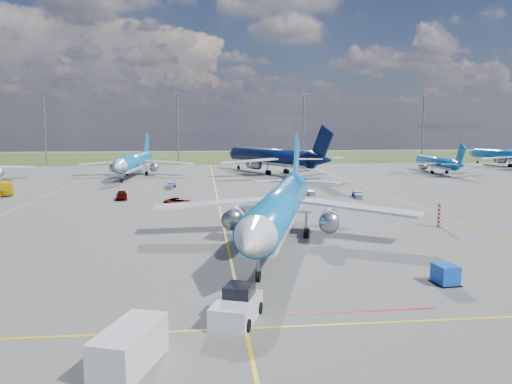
{
  "coord_description": "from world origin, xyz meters",
  "views": [
    {
      "loc": [
        -2.44,
        -48.63,
        12.12
      ],
      "look_at": [
        4.13,
        12.42,
        4.0
      ],
      "focal_mm": 35.0,
      "sensor_mm": 36.0,
      "label": 1
    }
  ],
  "objects": [
    {
      "name": "bg_jet_nnw",
      "position": [
        -18.89,
        74.29,
        0.0
      ],
      "size": [
        32.89,
        41.44,
        10.26
      ],
      "primitive_type": null,
      "rotation": [
        0.0,
        0.0,
        -0.08
      ],
      "color": "blue",
      "rests_on": "ground"
    },
    {
      "name": "service_car_c",
      "position": [
        12.1,
        35.77,
        0.76
      ],
      "size": [
        2.76,
        5.44,
        1.51
      ],
      "primitive_type": "imported",
      "rotation": [
        0.0,
        0.0,
        -0.12
      ],
      "color": "#999999",
      "rests_on": "ground"
    },
    {
      "name": "service_car_b",
      "position": [
        -6.21,
        27.67,
        0.61
      ],
      "size": [
        4.77,
        3.1,
        1.22
      ],
      "primitive_type": "imported",
      "rotation": [
        0.0,
        0.0,
        1.31
      ],
      "color": "#999999",
      "rests_on": "ground"
    },
    {
      "name": "service_car_a",
      "position": [
        -15.9,
        35.44,
        0.75
      ],
      "size": [
        2.37,
        4.59,
        1.49
      ],
      "primitive_type": "imported",
      "rotation": [
        0.0,
        0.0,
        0.14
      ],
      "color": "#999999",
      "rests_on": "ground"
    },
    {
      "name": "pushback_tug",
      "position": [
        -0.4,
        -18.56,
        0.86
      ],
      "size": [
        3.74,
        6.32,
        2.12
      ],
      "rotation": [
        0.0,
        0.0,
        -0.35
      ],
      "color": "silver",
      "rests_on": "ground"
    },
    {
      "name": "baggage_tug_e",
      "position": [
        23.91,
        33.58,
        0.48
      ],
      "size": [
        2.01,
        4.67,
        1.02
      ],
      "rotation": [
        0.0,
        0.0,
        -0.18
      ],
      "color": "#1B46A4",
      "rests_on": "ground"
    },
    {
      "name": "ground",
      "position": [
        0.0,
        0.0,
        0.0
      ],
      "size": [
        400.0,
        400.0,
        0.0
      ],
      "primitive_type": "plane",
      "color": "#51514E",
      "rests_on": "ground"
    },
    {
      "name": "baggage_tug_c",
      "position": [
        -8.7,
        50.0,
        0.5
      ],
      "size": [
        1.57,
        4.78,
        1.06
      ],
      "rotation": [
        0.0,
        0.0,
        -0.07
      ],
      "color": "#184591",
      "rests_on": "ground"
    },
    {
      "name": "service_van",
      "position": [
        -6.22,
        -24.26,
        1.07
      ],
      "size": [
        3.62,
        5.28,
        2.13
      ],
      "primitive_type": "cube",
      "rotation": [
        0.0,
        0.0,
        -0.34
      ],
      "color": "silver",
      "rests_on": "ground"
    },
    {
      "name": "grass_strip",
      "position": [
        0.0,
        150.0,
        0.0
      ],
      "size": [
        400.0,
        80.0,
        0.01
      ],
      "primitive_type": "cube",
      "color": "#2D4719",
      "rests_on": "ground"
    },
    {
      "name": "bg_jet_n",
      "position": [
        15.01,
        78.97,
        0.0
      ],
      "size": [
        52.7,
        57.2,
        12.07
      ],
      "primitive_type": null,
      "rotation": [
        0.0,
        0.0,
        3.63
      ],
      "color": "#07113B",
      "rests_on": "ground"
    },
    {
      "name": "baggage_tug_w",
      "position": [
        15.9,
        38.54,
        0.47
      ],
      "size": [
        2.59,
        4.58,
        1.0
      ],
      "rotation": [
        0.0,
        0.0,
        0.34
      ],
      "color": "#19559A",
      "rests_on": "ground"
    },
    {
      "name": "bg_jet_ene",
      "position": [
        90.3,
        93.52,
        0.0
      ],
      "size": [
        36.95,
        43.03,
        9.65
      ],
      "primitive_type": null,
      "rotation": [
        0.0,
        0.0,
        3.41
      ],
      "color": "blue",
      "rests_on": "ground"
    },
    {
      "name": "main_airliner",
      "position": [
        5.58,
        2.19,
        0.0
      ],
      "size": [
        41.58,
        48.29,
        10.79
      ],
      "primitive_type": null,
      "rotation": [
        0.0,
        0.0,
        -0.28
      ],
      "color": "blue",
      "rests_on": "ground"
    },
    {
      "name": "taxiway_lines",
      "position": [
        0.17,
        27.7,
        0.01
      ],
      "size": [
        60.25,
        160.0,
        0.02
      ],
      "color": "gold",
      "rests_on": "ground"
    },
    {
      "name": "uld_container",
      "position": [
        16.13,
        -13.06,
        0.75
      ],
      "size": [
        1.69,
        2.03,
        1.51
      ],
      "primitive_type": "cube",
      "rotation": [
        0.0,
        0.0,
        0.1
      ],
      "color": "blue",
      "rests_on": "ground"
    },
    {
      "name": "warning_post",
      "position": [
        26.0,
        8.0,
        1.5
      ],
      "size": [
        0.5,
        0.5,
        3.0
      ],
      "primitive_type": "cylinder",
      "color": "red",
      "rests_on": "ground"
    },
    {
      "name": "bg_jet_ne",
      "position": [
        58.26,
        75.24,
        0.0
      ],
      "size": [
        25.41,
        32.37,
        8.13
      ],
      "primitive_type": null,
      "rotation": [
        0.0,
        0.0,
        3.08
      ],
      "color": "blue",
      "rests_on": "ground"
    },
    {
      "name": "floodlight_masts",
      "position": [
        10.0,
        110.0,
        12.56
      ],
      "size": [
        202.2,
        0.5,
        22.7
      ],
      "color": "slate",
      "rests_on": "ground"
    }
  ]
}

